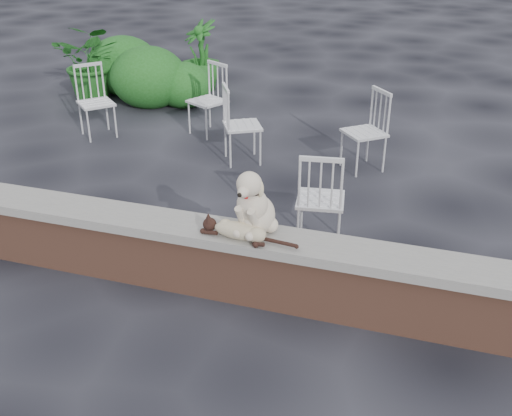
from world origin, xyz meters
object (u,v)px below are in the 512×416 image
(chair_e, at_px, (242,124))
(chair_a, at_px, (96,102))
(cat, at_px, (240,230))
(chair_b, at_px, (207,100))
(potted_plant_b, at_px, (201,55))
(dog, at_px, (256,199))
(chair_c, at_px, (321,198))
(chair_d, at_px, (364,131))
(potted_plant_a, at_px, (92,61))

(chair_e, distance_m, chair_a, 2.14)
(cat, bearing_deg, chair_b, 125.00)
(chair_b, xyz_separation_m, potted_plant_b, (-0.89, 1.95, 0.10))
(chair_e, bearing_deg, chair_a, 54.19)
(dog, distance_m, cat, 0.26)
(cat, xyz_separation_m, chair_c, (0.39, 1.09, -0.19))
(chair_e, distance_m, chair_b, 1.08)
(chair_d, distance_m, potted_plant_b, 3.97)
(cat, bearing_deg, potted_plant_b, 124.67)
(chair_e, distance_m, chair_d, 1.43)
(chair_b, distance_m, chair_c, 3.19)
(chair_b, xyz_separation_m, potted_plant_a, (-2.30, 0.96, 0.12))
(chair_b, height_order, chair_d, same)
(cat, distance_m, chair_a, 4.28)
(dog, bearing_deg, chair_d, 91.14)
(chair_e, bearing_deg, chair_b, 15.10)
(cat, relative_size, chair_a, 0.97)
(potted_plant_b, bearing_deg, potted_plant_a, -144.80)
(chair_c, bearing_deg, chair_a, -37.54)
(dog, height_order, chair_d, dog)
(chair_c, bearing_deg, dog, 63.48)
(potted_plant_a, bearing_deg, chair_e, -29.48)
(chair_a, xyz_separation_m, chair_d, (3.54, -0.04, 0.00))
(dog, height_order, potted_plant_a, potted_plant_a)
(potted_plant_a, relative_size, potted_plant_b, 1.04)
(potted_plant_a, xyz_separation_m, potted_plant_b, (1.41, 1.00, -0.03))
(potted_plant_a, bearing_deg, chair_c, -37.81)
(cat, bearing_deg, chair_d, 90.05)
(chair_a, bearing_deg, chair_c, -76.44)
(chair_b, bearing_deg, chair_e, -17.32)
(chair_b, bearing_deg, dog, -34.15)
(dog, distance_m, potted_plant_a, 5.95)
(dog, relative_size, chair_b, 0.58)
(dog, relative_size, chair_a, 0.58)
(chair_a, bearing_deg, potted_plant_b, 31.75)
(chair_b, xyz_separation_m, chair_d, (2.17, -0.57, 0.00))
(chair_a, distance_m, chair_d, 3.54)
(chair_e, bearing_deg, dog, 171.84)
(chair_b, distance_m, potted_plant_b, 2.15)
(chair_d, bearing_deg, chair_b, -145.04)
(chair_b, bearing_deg, cat, -36.21)
(dog, relative_size, potted_plant_a, 0.46)
(cat, bearing_deg, chair_e, 118.08)
(cat, relative_size, potted_plant_b, 0.81)
(dog, distance_m, chair_d, 2.86)
(chair_d, bearing_deg, chair_e, -122.25)
(dog, relative_size, chair_c, 0.58)
(chair_d, bearing_deg, potted_plant_a, -149.14)
(dog, distance_m, chair_a, 4.24)
(cat, distance_m, chair_b, 3.91)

